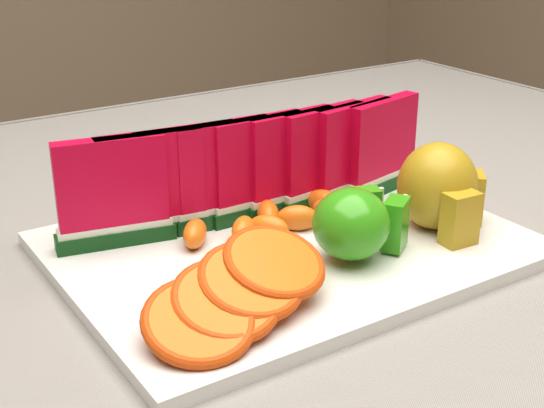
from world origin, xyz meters
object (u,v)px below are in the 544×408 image
(apple_cluster, at_px, (356,223))
(side_plate, at_px, (282,136))
(pear_cluster, at_px, (441,189))
(platter, at_px, (289,246))

(apple_cluster, relative_size, side_plate, 0.52)
(pear_cluster, bearing_deg, platter, 158.96)
(platter, bearing_deg, pear_cluster, -21.04)
(platter, distance_m, pear_cluster, 0.15)
(platter, height_order, apple_cluster, apple_cluster)
(platter, xyz_separation_m, side_plate, (0.18, 0.28, -0.00))
(pear_cluster, height_order, side_plate, pear_cluster)
(side_plate, bearing_deg, apple_cluster, -114.26)
(platter, bearing_deg, side_plate, 57.33)
(apple_cluster, relative_size, pear_cluster, 1.03)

